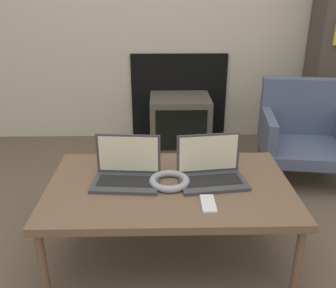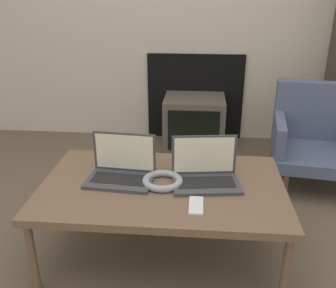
# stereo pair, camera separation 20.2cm
# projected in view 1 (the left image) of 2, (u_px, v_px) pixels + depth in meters

# --- Properties ---
(table) EXTENTS (1.15, 0.71, 0.39)m
(table) POSITION_uv_depth(u_px,v_px,m) (169.00, 189.00, 1.78)
(table) COLOR brown
(table) RESTS_ON ground_plane
(laptop_left) EXTENTS (0.33, 0.23, 0.21)m
(laptop_left) POSITION_uv_depth(u_px,v_px,m) (127.00, 171.00, 1.79)
(laptop_left) COLOR #38383D
(laptop_left) RESTS_ON table
(laptop_right) EXTENTS (0.34, 0.24, 0.21)m
(laptop_right) POSITION_uv_depth(u_px,v_px,m) (211.00, 171.00, 1.79)
(laptop_right) COLOR #38383D
(laptop_right) RESTS_ON table
(headphones) EXTENTS (0.19, 0.19, 0.03)m
(headphones) POSITION_uv_depth(u_px,v_px,m) (169.00, 181.00, 1.76)
(headphones) COLOR gray
(headphones) RESTS_ON table
(phone) EXTENTS (0.06, 0.14, 0.01)m
(phone) POSITION_uv_depth(u_px,v_px,m) (208.00, 203.00, 1.60)
(phone) COLOR silver
(phone) RESTS_ON table
(tv) EXTENTS (0.49, 0.42, 0.42)m
(tv) POSITION_uv_depth(u_px,v_px,m) (180.00, 122.00, 3.12)
(tv) COLOR #4C473D
(tv) RESTS_ON ground_plane
(armchair) EXTENTS (0.65, 0.63, 0.66)m
(armchair) POSITION_uv_depth(u_px,v_px,m) (304.00, 129.00, 2.62)
(armchair) COLOR #47516B
(armchair) RESTS_ON ground_plane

